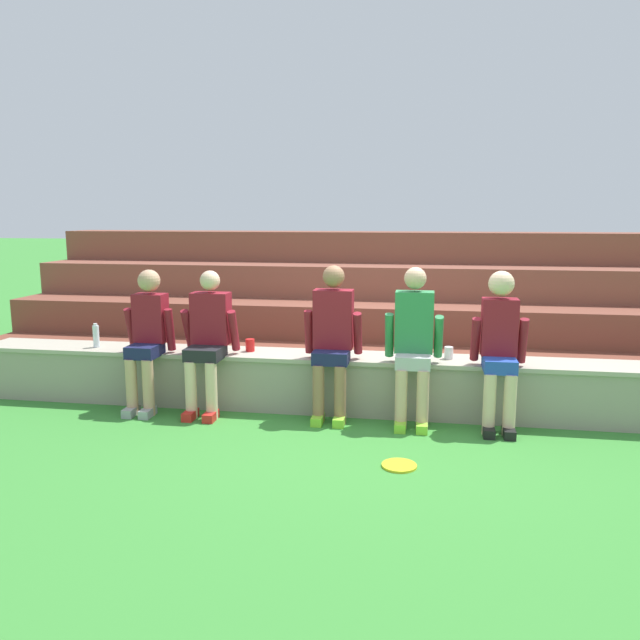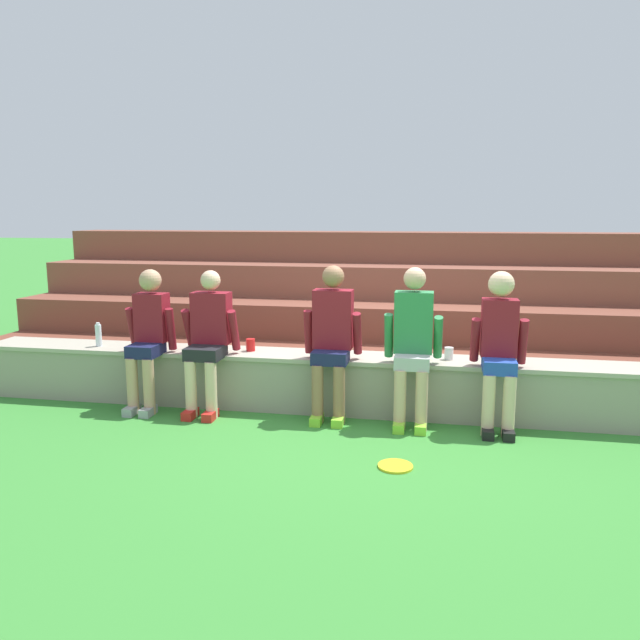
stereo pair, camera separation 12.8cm
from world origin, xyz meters
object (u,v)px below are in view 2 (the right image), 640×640
object	(u,v)px
person_center	(332,336)
person_left_of_center	(208,337)
water_bottle_near_left	(99,335)
person_right_of_center	(413,341)
plastic_cup_right_end	(449,353)
plastic_cup_left_end	(251,345)
frisbee	(395,466)
person_far_right	(499,345)
person_far_left	(148,334)

from	to	relation	value
person_center	person_left_of_center	bearing A→B (deg)	-179.12
person_left_of_center	water_bottle_near_left	size ratio (longest dim) A/B	5.52
person_right_of_center	plastic_cup_right_end	xyz separation A→B (m)	(0.33, 0.30, -0.16)
plastic_cup_left_end	frisbee	bearing A→B (deg)	-40.92
person_far_right	frisbee	bearing A→B (deg)	-128.55
person_center	plastic_cup_left_end	xyz separation A→B (m)	(-0.88, 0.26, -0.17)
water_bottle_near_left	plastic_cup_right_end	distance (m)	3.59
person_center	frisbee	bearing A→B (deg)	-57.93
person_far_right	plastic_cup_left_end	distance (m)	2.42
person_far_left	person_far_right	size ratio (longest dim) A/B	0.97
person_far_right	person_left_of_center	bearing A→B (deg)	179.33
water_bottle_near_left	plastic_cup_right_end	size ratio (longest dim) A/B	2.14
person_right_of_center	water_bottle_near_left	bearing A→B (deg)	176.00
person_right_of_center	plastic_cup_left_end	bearing A→B (deg)	169.44
person_left_of_center	plastic_cup_right_end	size ratio (longest dim) A/B	11.79
person_far_left	person_right_of_center	distance (m)	2.59
person_left_of_center	person_right_of_center	distance (m)	1.97
person_left_of_center	person_far_left	bearing A→B (deg)	-178.52
person_far_right	person_center	bearing A→B (deg)	178.08
person_far_left	person_far_right	bearing A→B (deg)	-0.28
person_left_of_center	frisbee	bearing A→B (deg)	-29.48
person_center	frisbee	size ratio (longest dim) A/B	5.33
water_bottle_near_left	frisbee	distance (m)	3.50
person_far_left	plastic_cup_right_end	xyz separation A→B (m)	(2.92, 0.29, -0.13)
frisbee	person_far_right	bearing A→B (deg)	51.45
person_left_of_center	plastic_cup_right_end	world-z (taller)	person_left_of_center
person_far_left	plastic_cup_left_end	distance (m)	1.01
person_far_left	plastic_cup_left_end	size ratio (longest dim) A/B	11.11
person_center	frisbee	distance (m)	1.51
person_center	plastic_cup_right_end	size ratio (longest dim) A/B	12.36
person_left_of_center	person_far_right	bearing A→B (deg)	-0.67
person_far_left	frisbee	size ratio (longest dim) A/B	5.09
person_far_left	water_bottle_near_left	world-z (taller)	person_far_left
person_right_of_center	person_far_right	world-z (taller)	person_right_of_center
person_left_of_center	person_far_right	world-z (taller)	person_far_right
person_right_of_center	person_left_of_center	bearing A→B (deg)	179.23
person_far_left	person_left_of_center	xyz separation A→B (m)	(0.62, 0.02, -0.00)
plastic_cup_right_end	person_right_of_center	bearing A→B (deg)	-138.12
water_bottle_near_left	person_far_right	bearing A→B (deg)	-3.33
person_far_left	plastic_cup_right_end	distance (m)	2.94
person_far_left	person_left_of_center	size ratio (longest dim) A/B	1.00
water_bottle_near_left	plastic_cup_right_end	xyz separation A→B (m)	(3.59, 0.07, -0.06)
plastic_cup_left_end	plastic_cup_right_end	world-z (taller)	plastic_cup_left_end
plastic_cup_left_end	person_right_of_center	bearing A→B (deg)	-10.56
plastic_cup_left_end	plastic_cup_right_end	xyz separation A→B (m)	(1.96, -0.01, -0.00)
person_right_of_center	plastic_cup_left_end	size ratio (longest dim) A/B	11.62
person_right_of_center	plastic_cup_right_end	world-z (taller)	person_right_of_center
person_far_left	person_right_of_center	xyz separation A→B (m)	(2.59, -0.01, 0.03)
plastic_cup_right_end	frisbee	world-z (taller)	plastic_cup_right_end
person_left_of_center	plastic_cup_left_end	world-z (taller)	person_left_of_center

